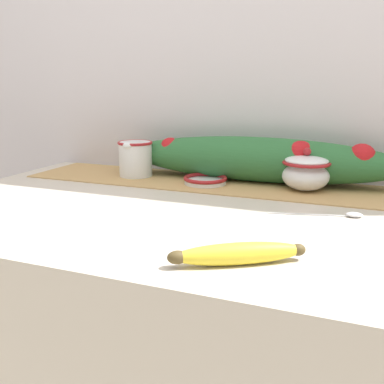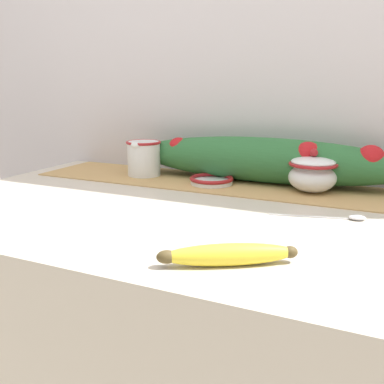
{
  "view_description": "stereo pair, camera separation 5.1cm",
  "coord_description": "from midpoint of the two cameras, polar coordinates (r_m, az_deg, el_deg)",
  "views": [
    {
      "loc": [
        0.26,
        -0.85,
        1.17
      ],
      "look_at": [
        -0.05,
        -0.06,
        0.96
      ],
      "focal_mm": 40.0,
      "sensor_mm": 36.0,
      "label": 1
    },
    {
      "loc": [
        0.31,
        -0.83,
        1.17
      ],
      "look_at": [
        -0.05,
        -0.06,
        0.96
      ],
      "focal_mm": 40.0,
      "sensor_mm": 36.0,
      "label": 2
    }
  ],
  "objects": [
    {
      "name": "poinsettia_garland",
      "position": [
        1.19,
        7.52,
        4.43
      ],
      "size": [
        0.78,
        0.14,
        0.12
      ],
      "color": "#2D6B38",
      "rests_on": "countertop"
    },
    {
      "name": "small_dish",
      "position": [
        1.16,
        0.53,
        1.61
      ],
      "size": [
        0.12,
        0.12,
        0.02
      ],
      "color": "white",
      "rests_on": "countertop"
    },
    {
      "name": "table_runner",
      "position": [
        1.15,
        6.58,
        0.79
      ],
      "size": [
        1.29,
        0.24,
        0.0
      ],
      "primitive_type": "cube",
      "color": "tan",
      "rests_on": "countertop"
    },
    {
      "name": "cream_pitcher",
      "position": [
        1.27,
        -8.66,
        4.58
      ],
      "size": [
        0.1,
        0.12,
        0.1
      ],
      "color": "white",
      "rests_on": "countertop"
    },
    {
      "name": "back_wall",
      "position": [
        1.27,
        8.79,
        15.03
      ],
      "size": [
        2.2,
        0.04,
        2.4
      ],
      "primitive_type": "cube",
      "color": "silver",
      "rests_on": "ground_plane"
    },
    {
      "name": "banana",
      "position": [
        0.65,
        3.89,
        -8.22
      ],
      "size": [
        0.2,
        0.13,
        0.03
      ],
      "rotation": [
        0.0,
        0.0,
        0.53
      ],
      "color": "yellow",
      "rests_on": "countertop"
    },
    {
      "name": "sugar_bowl",
      "position": [
        1.11,
        13.69,
        2.63
      ],
      "size": [
        0.12,
        0.12,
        0.11
      ],
      "color": "white",
      "rests_on": "countertop"
    },
    {
      "name": "spoon",
      "position": [
        0.93,
        18.21,
        -2.9
      ],
      "size": [
        0.19,
        0.06,
        0.01
      ],
      "rotation": [
        0.0,
        0.0,
        0.22
      ],
      "color": "silver",
      "rests_on": "countertop"
    }
  ]
}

